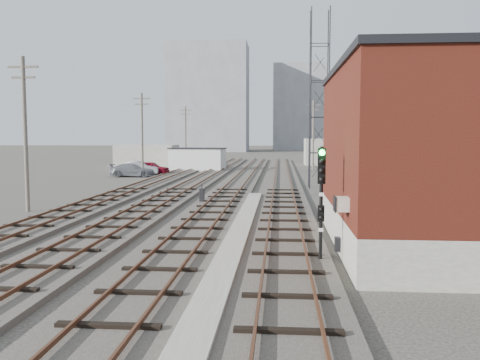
# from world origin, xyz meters

# --- Properties ---
(ground) EXTENTS (320.00, 320.00, 0.00)m
(ground) POSITION_xyz_m (0.00, 60.00, 0.00)
(ground) COLOR #282621
(ground) RESTS_ON ground
(track_right) EXTENTS (3.20, 90.00, 0.39)m
(track_right) POSITION_xyz_m (2.50, 39.00, 0.11)
(track_right) COLOR #332D28
(track_right) RESTS_ON ground
(track_mid_right) EXTENTS (3.20, 90.00, 0.39)m
(track_mid_right) POSITION_xyz_m (-1.50, 39.00, 0.11)
(track_mid_right) COLOR #332D28
(track_mid_right) RESTS_ON ground
(track_mid_left) EXTENTS (3.20, 90.00, 0.39)m
(track_mid_left) POSITION_xyz_m (-5.50, 39.00, 0.11)
(track_mid_left) COLOR #332D28
(track_mid_left) RESTS_ON ground
(track_left) EXTENTS (3.20, 90.00, 0.39)m
(track_left) POSITION_xyz_m (-9.50, 39.00, 0.11)
(track_left) COLOR #332D28
(track_left) RESTS_ON ground
(platform_curb) EXTENTS (0.90, 28.00, 0.26)m
(platform_curb) POSITION_xyz_m (0.50, 14.00, 0.13)
(platform_curb) COLOR gray
(platform_curb) RESTS_ON ground
(brick_building) EXTENTS (6.54, 12.20, 7.22)m
(brick_building) POSITION_xyz_m (7.50, 12.00, 3.63)
(brick_building) COLOR gray
(brick_building) RESTS_ON ground
(lattice_tower) EXTENTS (1.60, 1.60, 15.00)m
(lattice_tower) POSITION_xyz_m (5.50, 35.00, 7.50)
(lattice_tower) COLOR black
(lattice_tower) RESTS_ON ground
(utility_pole_left_a) EXTENTS (1.80, 0.24, 9.00)m
(utility_pole_left_a) POSITION_xyz_m (-12.50, 20.00, 4.80)
(utility_pole_left_a) COLOR #595147
(utility_pole_left_a) RESTS_ON ground
(utility_pole_left_b) EXTENTS (1.80, 0.24, 9.00)m
(utility_pole_left_b) POSITION_xyz_m (-12.50, 45.00, 4.80)
(utility_pole_left_b) COLOR #595147
(utility_pole_left_b) RESTS_ON ground
(utility_pole_left_c) EXTENTS (1.80, 0.24, 9.00)m
(utility_pole_left_c) POSITION_xyz_m (-12.50, 70.00, 4.80)
(utility_pole_left_c) COLOR #595147
(utility_pole_left_c) RESTS_ON ground
(utility_pole_right_a) EXTENTS (1.80, 0.24, 9.00)m
(utility_pole_right_a) POSITION_xyz_m (6.50, 28.00, 4.80)
(utility_pole_right_a) COLOR #595147
(utility_pole_right_a) RESTS_ON ground
(utility_pole_right_b) EXTENTS (1.80, 0.24, 9.00)m
(utility_pole_right_b) POSITION_xyz_m (6.50, 58.00, 4.80)
(utility_pole_right_b) COLOR #595147
(utility_pole_right_b) RESTS_ON ground
(apartment_left) EXTENTS (22.00, 14.00, 30.00)m
(apartment_left) POSITION_xyz_m (-18.00, 135.00, 15.00)
(apartment_left) COLOR gray
(apartment_left) RESTS_ON ground
(apartment_right) EXTENTS (16.00, 12.00, 26.00)m
(apartment_right) POSITION_xyz_m (8.00, 150.00, 13.00)
(apartment_right) COLOR gray
(apartment_right) RESTS_ON ground
(shed_left) EXTENTS (8.00, 5.00, 3.20)m
(shed_left) POSITION_xyz_m (-16.00, 60.00, 1.60)
(shed_left) COLOR gray
(shed_left) RESTS_ON ground
(shed_right) EXTENTS (6.00, 6.00, 4.00)m
(shed_right) POSITION_xyz_m (9.00, 70.00, 2.00)
(shed_right) COLOR gray
(shed_right) RESTS_ON ground
(signal_mast) EXTENTS (0.40, 0.41, 4.09)m
(signal_mast) POSITION_xyz_m (3.70, 8.94, 2.41)
(signal_mast) COLOR gray
(signal_mast) RESTS_ON ground
(switch_stand) EXTENTS (0.31, 0.31, 1.24)m
(switch_stand) POSITION_xyz_m (-2.77, 23.84, 0.59)
(switch_stand) COLOR black
(switch_stand) RESTS_ON ground
(site_trailer) EXTENTS (7.32, 3.93, 2.94)m
(site_trailer) POSITION_xyz_m (-8.19, 54.99, 1.48)
(site_trailer) COLOR silver
(site_trailer) RESTS_ON ground
(car_red) EXTENTS (4.65, 2.43, 1.51)m
(car_red) POSITION_xyz_m (-12.67, 48.87, 0.76)
(car_red) COLOR maroon
(car_red) RESTS_ON ground
(car_silver) EXTENTS (4.65, 1.63, 1.53)m
(car_silver) POSITION_xyz_m (-13.77, 48.27, 0.76)
(car_silver) COLOR #A6A9AE
(car_silver) RESTS_ON ground
(car_grey) EXTENTS (5.00, 2.22, 1.43)m
(car_grey) POSITION_xyz_m (-13.74, 45.30, 0.71)
(car_grey) COLOR slate
(car_grey) RESTS_ON ground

